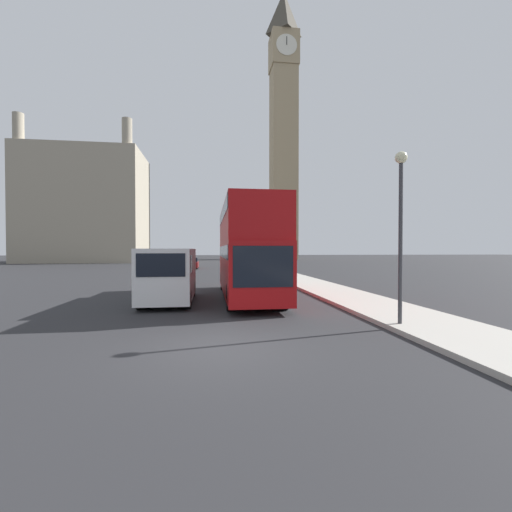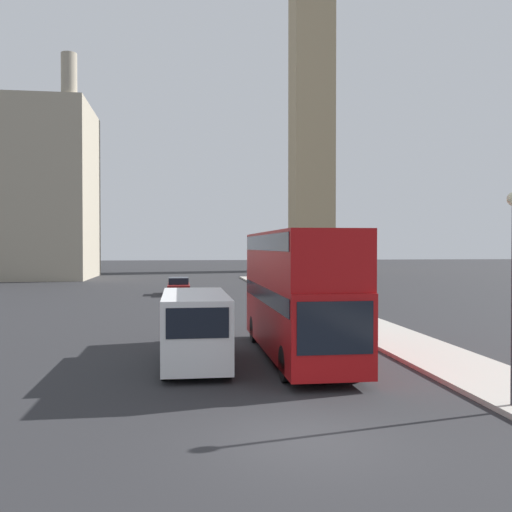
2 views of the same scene
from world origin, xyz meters
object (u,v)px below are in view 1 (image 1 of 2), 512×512
(clock_tower, at_px, (284,123))
(street_lamp, at_px, (401,209))
(white_van, at_px, (169,274))
(red_double_decker_bus, at_px, (247,247))
(parked_sedan, at_px, (191,264))

(clock_tower, height_order, street_lamp, clock_tower)
(street_lamp, bearing_deg, white_van, 140.66)
(red_double_decker_bus, bearing_deg, parked_sedan, 98.76)
(red_double_decker_bus, height_order, street_lamp, street_lamp)
(white_van, xyz_separation_m, street_lamp, (7.53, -6.17, 2.30))
(street_lamp, xyz_separation_m, parked_sedan, (-8.09, 34.61, -2.96))
(white_van, relative_size, parked_sedan, 1.22)
(red_double_decker_bus, bearing_deg, street_lamp, -61.72)
(clock_tower, xyz_separation_m, street_lamp, (-13.28, -77.77, -31.80))
(clock_tower, bearing_deg, white_van, -106.21)
(red_double_decker_bus, distance_m, street_lamp, 8.23)
(street_lamp, height_order, parked_sedan, street_lamp)
(red_double_decker_bus, relative_size, white_van, 1.84)
(red_double_decker_bus, relative_size, street_lamp, 1.96)
(white_van, relative_size, street_lamp, 1.07)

